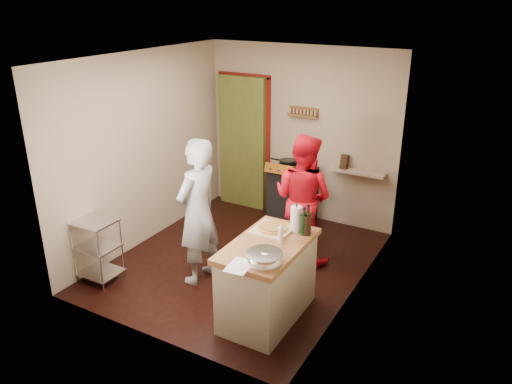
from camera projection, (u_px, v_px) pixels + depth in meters
floor at (241, 262)px, 6.51m from camera, size 3.50×3.50×0.00m
back_wall at (264, 139)px, 7.82m from camera, size 3.00×0.44×2.60m
left_wall at (144, 150)px, 6.71m from camera, size 0.04×3.50×2.60m
right_wall at (360, 190)px, 5.34m from camera, size 0.04×3.50×2.60m
ceiling at (238, 56)px, 5.54m from camera, size 3.00×3.50×0.02m
stove at (292, 195)px, 7.47m from camera, size 0.60×0.63×1.00m
wire_shelving at (97, 247)px, 5.96m from camera, size 0.48×0.40×0.80m
island at (268, 278)px, 5.25m from camera, size 0.69×1.29×1.20m
person_stripe at (198, 212)px, 5.82m from camera, size 0.47×0.68×1.77m
person_red at (303, 198)px, 6.33m from camera, size 0.90×0.74×1.68m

